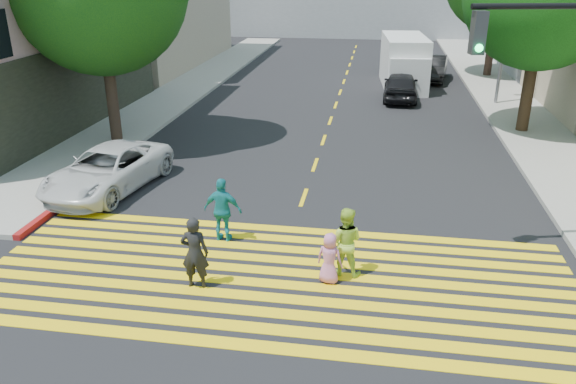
% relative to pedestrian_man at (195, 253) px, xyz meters
% --- Properties ---
extents(ground, '(120.00, 120.00, 0.00)m').
position_rel_pedestrian_man_xyz_m(ground, '(1.66, -0.65, -0.83)').
color(ground, black).
extents(sidewalk_left, '(3.00, 40.00, 0.15)m').
position_rel_pedestrian_man_xyz_m(sidewalk_left, '(-6.84, 21.35, -0.76)').
color(sidewalk_left, gray).
rests_on(sidewalk_left, ground).
extents(sidewalk_right, '(3.00, 60.00, 0.15)m').
position_rel_pedestrian_man_xyz_m(sidewalk_right, '(10.16, 14.35, -0.76)').
color(sidewalk_right, gray).
rests_on(sidewalk_right, ground).
extents(curb_red, '(0.20, 8.00, 0.16)m').
position_rel_pedestrian_man_xyz_m(curb_red, '(-5.24, 5.35, -0.75)').
color(curb_red, maroon).
rests_on(curb_red, ground).
extents(crosswalk, '(13.40, 5.30, 0.01)m').
position_rel_pedestrian_man_xyz_m(crosswalk, '(1.66, 0.63, -0.83)').
color(crosswalk, yellow).
rests_on(crosswalk, ground).
extents(lane_line, '(0.12, 34.40, 0.01)m').
position_rel_pedestrian_man_xyz_m(lane_line, '(1.66, 21.85, -0.83)').
color(lane_line, yellow).
rests_on(lane_line, ground).
extents(pedestrian_man, '(0.62, 0.43, 1.66)m').
position_rel_pedestrian_man_xyz_m(pedestrian_man, '(0.00, 0.00, 0.00)').
color(pedestrian_man, black).
rests_on(pedestrian_man, ground).
extents(pedestrian_woman, '(0.87, 0.72, 1.63)m').
position_rel_pedestrian_man_xyz_m(pedestrian_woman, '(3.16, 1.08, -0.02)').
color(pedestrian_woman, '#AFD840').
rests_on(pedestrian_woman, ground).
extents(pedestrian_child, '(0.66, 0.51, 1.19)m').
position_rel_pedestrian_man_xyz_m(pedestrian_child, '(2.85, 0.65, -0.24)').
color(pedestrian_child, '#C26D9C').
rests_on(pedestrian_child, ground).
extents(pedestrian_extra, '(1.01, 0.48, 1.68)m').
position_rel_pedestrian_man_xyz_m(pedestrian_extra, '(0.01, 2.25, 0.01)').
color(pedestrian_extra, teal).
rests_on(pedestrian_extra, ground).
extents(white_sedan, '(2.98, 5.10, 1.33)m').
position_rel_pedestrian_man_xyz_m(white_sedan, '(-4.44, 5.02, -0.16)').
color(white_sedan, silver).
rests_on(white_sedan, ground).
extents(dark_car_near, '(1.81, 4.27, 1.44)m').
position_rel_pedestrian_man_xyz_m(dark_car_near, '(4.84, 19.06, -0.11)').
color(dark_car_near, black).
rests_on(dark_car_near, ground).
extents(silver_car, '(2.30, 4.85, 1.36)m').
position_rel_pedestrian_man_xyz_m(silver_car, '(5.10, 28.02, -0.15)').
color(silver_car, gray).
rests_on(silver_car, ground).
extents(dark_car_parked, '(2.17, 4.58, 1.45)m').
position_rel_pedestrian_man_xyz_m(dark_car_parked, '(6.83, 24.59, -0.11)').
color(dark_car_parked, black).
rests_on(dark_car_parked, ground).
extents(white_van, '(2.66, 6.04, 2.78)m').
position_rel_pedestrian_man_xyz_m(white_van, '(5.07, 22.37, 0.49)').
color(white_van, silver).
rests_on(white_van, ground).
extents(street_lamp, '(1.97, 0.30, 8.70)m').
position_rel_pedestrian_man_xyz_m(street_lamp, '(9.31, 18.51, 4.16)').
color(street_lamp, slate).
rests_on(street_lamp, ground).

